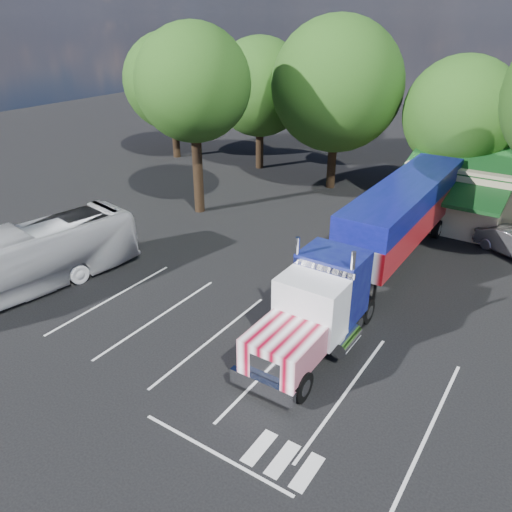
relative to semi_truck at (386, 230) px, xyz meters
The scene contains 10 objects.
ground 6.23m from the semi_truck, 135.18° to the right, with size 120.00×120.00×0.00m, color black.
tree_row_a 29.21m from the semi_truck, 154.28° to the left, with size 9.00×9.00×11.68m.
tree_row_b 22.37m from the semi_truck, 140.88° to the left, with size 8.40×8.40×11.35m.
tree_row_c 16.11m from the semi_truck, 126.37° to the left, with size 10.00×10.00×13.05m.
tree_row_d 14.09m from the semi_truck, 90.01° to the left, with size 8.00×8.00×10.60m.
tree_near_left 15.89m from the semi_truck, behind, with size 7.60×7.60×12.65m.
semi_truck is the anchor object (origin of this frame).
woman 4.97m from the semi_truck, 121.13° to the right, with size 0.64×0.42×1.75m, color black.
bicycle 3.16m from the semi_truck, 132.08° to the left, with size 0.55×1.58×0.83m, color black.
tour_bus 18.93m from the semi_truck, 140.71° to the right, with size 2.87×12.25×3.41m, color silver.
Camera 1 is at (11.66, -20.14, 13.03)m, focal length 35.00 mm.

